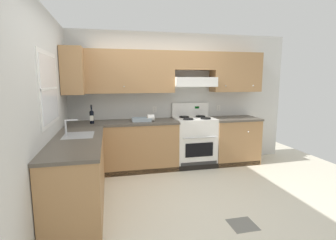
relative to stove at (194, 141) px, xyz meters
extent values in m
plane|color=beige|center=(-0.77, -1.25, -0.48)|extent=(7.04, 7.04, 0.00)
cube|color=slate|center=(-0.13, -2.17, -0.48)|extent=(0.30, 0.30, 0.01)
cube|color=silver|center=(-0.31, 0.37, 0.80)|extent=(4.68, 0.12, 2.55)
cube|color=#A87A4C|center=(-1.32, 0.13, 1.32)|extent=(1.85, 0.34, 0.76)
cube|color=#A87A4C|center=(0.89, 0.13, 1.32)|extent=(0.98, 0.34, 0.76)
cube|color=#A87A4C|center=(0.00, 0.13, 1.53)|extent=(0.80, 0.34, 0.34)
cube|color=white|center=(0.00, 0.09, 1.14)|extent=(0.80, 0.46, 0.17)
cube|color=white|center=(0.00, -0.13, 1.07)|extent=(0.80, 0.03, 0.04)
sphere|color=silver|center=(-1.32, -0.05, 1.06)|extent=(0.02, 0.02, 0.02)
sphere|color=silver|center=(0.60, -0.05, 1.06)|extent=(0.02, 0.02, 0.02)
sphere|color=silver|center=(1.18, -0.05, 1.06)|extent=(0.02, 0.02, 0.02)
cube|color=silver|center=(-0.72, 0.29, 0.60)|extent=(0.08, 0.01, 0.12)
cube|color=silver|center=(-0.72, 0.29, 0.62)|extent=(0.03, 0.00, 0.03)
cube|color=silver|center=(-0.72, 0.29, 0.58)|extent=(0.03, 0.00, 0.03)
cube|color=silver|center=(0.62, 0.29, 0.60)|extent=(0.08, 0.01, 0.12)
cube|color=silver|center=(0.62, 0.29, 0.62)|extent=(0.03, 0.00, 0.03)
cube|color=silver|center=(0.62, 0.29, 0.58)|extent=(0.03, 0.00, 0.03)
cube|color=silver|center=(-2.39, -1.15, 0.80)|extent=(0.12, 4.00, 2.55)
cube|color=white|center=(-2.33, -1.16, 1.07)|extent=(0.04, 1.00, 0.92)
cube|color=white|center=(-2.31, -1.16, 1.07)|extent=(0.01, 0.90, 0.82)
cube|color=white|center=(-2.31, -1.16, 1.07)|extent=(0.01, 0.90, 0.02)
cube|color=#A87A4C|center=(-2.15, -0.05, 1.32)|extent=(0.34, 0.64, 0.76)
cube|color=#A87A4C|center=(-1.34, -0.01, -0.04)|extent=(1.91, 0.61, 0.87)
cube|color=#51493F|center=(-1.34, -0.01, 0.41)|extent=(1.94, 0.63, 0.04)
cube|color=#A87A4C|center=(0.83, -0.01, -0.04)|extent=(0.90, 0.61, 0.87)
cube|color=#51493F|center=(0.83, -0.01, 0.41)|extent=(0.92, 0.63, 0.04)
cube|color=black|center=(-0.51, -0.28, -0.43)|extent=(3.54, 0.06, 0.09)
sphere|color=silver|center=(-1.73, -0.33, 0.20)|extent=(0.03, 0.03, 0.03)
sphere|color=silver|center=(0.97, -0.33, 0.20)|extent=(0.03, 0.03, 0.03)
cube|color=#A87A4C|center=(-2.01, -1.26, -0.04)|extent=(0.61, 1.89, 0.87)
cube|color=#51493F|center=(-2.01, -1.26, 0.41)|extent=(0.63, 1.91, 0.04)
cube|color=black|center=(-1.74, -1.26, -0.43)|extent=(0.06, 1.85, 0.09)
cube|color=#999B9E|center=(-2.01, -1.02, 0.43)|extent=(0.40, 0.48, 0.01)
cube|color=#28282B|center=(-2.01, -1.02, 0.36)|extent=(0.34, 0.42, 0.14)
cylinder|color=silver|center=(-2.17, -1.02, 0.54)|extent=(0.03, 0.03, 0.22)
cylinder|color=silver|center=(-2.09, -1.02, 0.64)|extent=(0.16, 0.02, 0.02)
cube|color=white|center=(0.00, 0.00, -0.02)|extent=(0.76, 0.58, 0.91)
cube|color=black|center=(0.00, -0.30, -0.10)|extent=(0.53, 0.01, 0.26)
cylinder|color=silver|center=(0.00, -0.32, 0.14)|extent=(0.65, 0.02, 0.02)
cube|color=#333333|center=(0.00, -0.30, -0.38)|extent=(0.70, 0.01, 0.11)
cube|color=white|center=(0.00, 0.00, 0.44)|extent=(0.76, 0.58, 0.02)
cube|color=white|center=(0.00, 0.27, 0.58)|extent=(0.76, 0.04, 0.29)
cube|color=#053F0C|center=(0.13, 0.25, 0.63)|extent=(0.09, 0.01, 0.04)
cylinder|color=black|center=(-0.17, -0.14, 0.46)|extent=(0.19, 0.19, 0.02)
cylinder|color=black|center=(-0.17, -0.14, 0.45)|extent=(0.07, 0.07, 0.01)
cylinder|color=black|center=(0.17, -0.14, 0.46)|extent=(0.19, 0.19, 0.02)
cylinder|color=black|center=(0.17, -0.14, 0.45)|extent=(0.07, 0.07, 0.01)
cylinder|color=black|center=(-0.17, 0.14, 0.46)|extent=(0.19, 0.19, 0.02)
cylinder|color=black|center=(-0.17, 0.14, 0.45)|extent=(0.07, 0.07, 0.01)
cylinder|color=black|center=(0.17, 0.14, 0.46)|extent=(0.19, 0.19, 0.02)
cylinder|color=black|center=(0.17, 0.14, 0.45)|extent=(0.07, 0.07, 0.01)
cylinder|color=white|center=(-0.21, 0.25, 0.55)|extent=(0.04, 0.02, 0.04)
cylinder|color=white|center=(-0.07, 0.25, 0.55)|extent=(0.04, 0.02, 0.04)
cylinder|color=white|center=(0.07, 0.25, 0.55)|extent=(0.04, 0.02, 0.04)
cylinder|color=white|center=(0.21, 0.25, 0.55)|extent=(0.04, 0.02, 0.04)
cylinder|color=black|center=(-1.89, -0.08, 0.53)|extent=(0.07, 0.07, 0.21)
cone|color=black|center=(-1.89, -0.08, 0.66)|extent=(0.07, 0.07, 0.04)
cylinder|color=black|center=(-1.89, -0.08, 0.71)|extent=(0.03, 0.03, 0.08)
cylinder|color=black|center=(-1.89, -0.08, 0.75)|extent=(0.03, 0.03, 0.02)
cube|color=silver|center=(-1.89, -0.12, 0.53)|extent=(0.06, 0.00, 0.09)
cube|color=#9EADB7|center=(-1.03, -0.03, 0.44)|extent=(0.28, 0.17, 0.02)
cube|color=#9EADB7|center=(-1.03, -0.14, 0.46)|extent=(0.34, 0.01, 0.06)
cube|color=#9EADB7|center=(-1.03, 0.07, 0.46)|extent=(0.34, 0.01, 0.06)
cube|color=#9EADB7|center=(-1.19, -0.03, 0.46)|extent=(0.01, 0.19, 0.06)
cube|color=#9EADB7|center=(-0.86, -0.03, 0.46)|extent=(0.01, 0.19, 0.06)
cylinder|color=white|center=(-0.86, -0.07, 0.49)|extent=(0.12, 0.12, 0.12)
cylinder|color=#9E7A51|center=(-0.93, -0.07, 0.49)|extent=(0.01, 0.04, 0.04)
camera|label=1|loc=(-1.60, -4.68, 1.19)|focal=27.73mm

